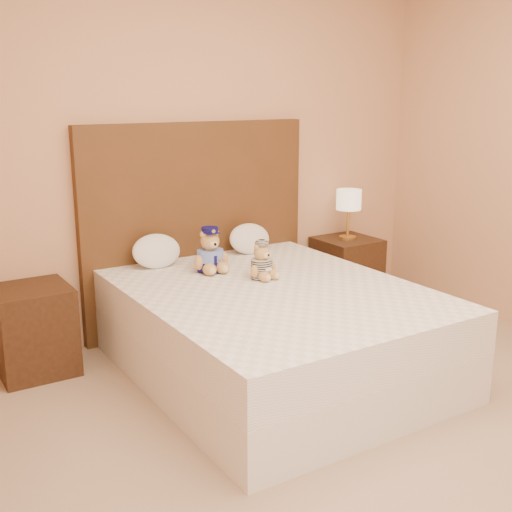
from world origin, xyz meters
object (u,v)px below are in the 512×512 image
(bed, at_px, (274,331))
(nightstand_right, at_px, (346,271))
(pillow_right, at_px, (250,237))
(nightstand_left, at_px, (34,330))
(lamp, at_px, (349,202))
(teddy_police, at_px, (210,250))
(teddy_prisoner, at_px, (262,261))
(pillow_left, at_px, (156,249))

(bed, xyz_separation_m, nightstand_right, (1.25, 0.80, -0.00))
(bed, bearing_deg, pillow_right, 67.89)
(nightstand_left, height_order, pillow_right, pillow_right)
(lamp, xyz_separation_m, pillow_right, (-0.91, 0.03, -0.18))
(teddy_police, distance_m, teddy_prisoner, 0.38)
(pillow_left, bearing_deg, nightstand_right, -1.04)
(pillow_right, bearing_deg, teddy_prisoner, -115.02)
(teddy_police, xyz_separation_m, pillow_left, (-0.25, 0.30, -0.03))
(teddy_police, bearing_deg, teddy_prisoner, -55.68)
(nightstand_left, bearing_deg, bed, -32.62)
(nightstand_right, distance_m, pillow_left, 1.70)
(nightstand_left, bearing_deg, teddy_police, -13.59)
(lamp, bearing_deg, pillow_left, 178.96)
(nightstand_left, xyz_separation_m, pillow_left, (0.85, 0.03, 0.40))
(lamp, relative_size, teddy_police, 1.36)
(nightstand_right, bearing_deg, pillow_left, 178.96)
(nightstand_left, relative_size, pillow_left, 1.60)
(nightstand_left, relative_size, lamp, 1.38)
(lamp, xyz_separation_m, teddy_prisoner, (-1.20, -0.58, -0.18))
(lamp, bearing_deg, pillow_right, 178.12)
(teddy_prisoner, xyz_separation_m, pillow_left, (-0.45, 0.61, 0.00))
(pillow_left, bearing_deg, nightstand_left, -177.97)
(bed, distance_m, lamp, 1.59)
(pillow_left, distance_m, pillow_right, 0.74)
(nightstand_right, distance_m, teddy_police, 1.49)
(lamp, height_order, pillow_right, lamp)
(teddy_prisoner, relative_size, pillow_right, 0.71)
(teddy_prisoner, relative_size, pillow_left, 0.69)
(bed, height_order, pillow_right, pillow_right)
(nightstand_right, xyz_separation_m, pillow_left, (-1.65, 0.03, 0.40))
(nightstand_left, distance_m, lamp, 2.56)
(bed, xyz_separation_m, pillow_right, (0.34, 0.83, 0.39))
(bed, relative_size, pillow_right, 6.05)
(teddy_prisoner, height_order, pillow_right, teddy_prisoner)
(pillow_right, bearing_deg, teddy_police, -148.66)
(teddy_police, bearing_deg, pillow_left, 132.68)
(nightstand_right, bearing_deg, bed, -147.38)
(nightstand_right, xyz_separation_m, lamp, (-0.00, 0.00, 0.57))
(pillow_left, bearing_deg, pillow_right, 0.00)
(lamp, bearing_deg, nightstand_left, 180.00)
(nightstand_right, height_order, teddy_police, teddy_police)
(teddy_prisoner, bearing_deg, bed, -112.96)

